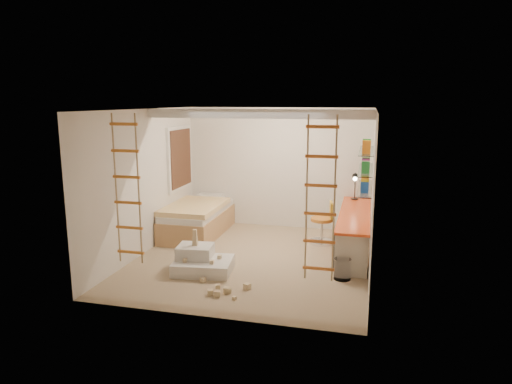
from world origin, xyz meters
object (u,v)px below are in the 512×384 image
(play_platform, at_px, (201,262))
(desk, at_px, (354,230))
(bed, at_px, (198,219))
(swivel_chair, at_px, (323,228))

(play_platform, bearing_deg, desk, 34.11)
(desk, xyz_separation_m, bed, (-3.20, 0.36, -0.07))
(play_platform, bearing_deg, bed, 112.44)
(swivel_chair, height_order, play_platform, swivel_chair)
(bed, bearing_deg, swivel_chair, -0.16)
(bed, relative_size, swivel_chair, 2.41)
(bed, bearing_deg, play_platform, -67.56)
(desk, distance_m, bed, 3.22)
(play_platform, bearing_deg, swivel_chair, 47.94)
(bed, distance_m, play_platform, 2.15)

